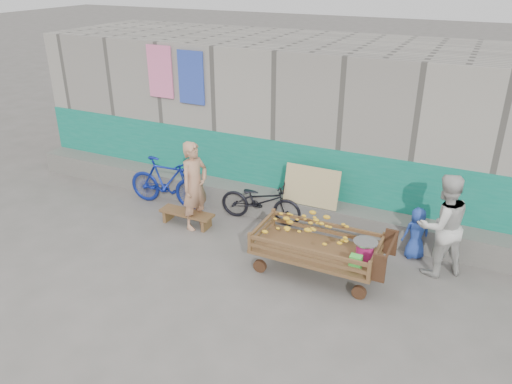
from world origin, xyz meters
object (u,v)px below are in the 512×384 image
at_px(woman, 442,225).
at_px(bicycle_dark, 261,201).
at_px(bench, 187,215).
at_px(vendor_man, 195,186).
at_px(bicycle_blue, 167,182).
at_px(banana_cart, 315,239).
at_px(child, 416,233).

xyz_separation_m(woman, bicycle_dark, (-3.15, 0.36, -0.41)).
bearing_deg(bench, vendor_man, 5.32).
height_order(bicycle_dark, bicycle_blue, bicycle_blue).
xyz_separation_m(bench, woman, (4.30, 0.37, 0.63)).
bearing_deg(bicycle_dark, banana_cart, -134.79).
xyz_separation_m(vendor_man, bicycle_dark, (0.95, 0.71, -0.40)).
bearing_deg(vendor_man, banana_cart, -89.60).
bearing_deg(woman, bicycle_dark, -42.93).
bearing_deg(child, banana_cart, 10.62).
bearing_deg(child, vendor_man, -20.20).
bearing_deg(banana_cart, bicycle_blue, 163.58).
relative_size(bench, vendor_man, 0.63).
bearing_deg(vendor_man, bicycle_blue, 74.53).
relative_size(banana_cart, woman, 1.26).
distance_m(banana_cart, vendor_man, 2.47).
height_order(bench, bicycle_dark, bicycle_dark).
bearing_deg(banana_cart, bicycle_dark, 140.53).
distance_m(bicycle_dark, bicycle_blue, 1.94).
relative_size(bicycle_dark, bicycle_blue, 0.94).
bearing_deg(vendor_man, bicycle_dark, -41.59).
bearing_deg(bench, banana_cart, -10.30).
xyz_separation_m(banana_cart, vendor_man, (-2.41, 0.49, 0.22)).
relative_size(banana_cart, bench, 2.01).
bearing_deg(bench, child, 9.53).
xyz_separation_m(banana_cart, bench, (-2.60, 0.47, -0.41)).
height_order(banana_cart, child, child).
bearing_deg(woman, child, -74.33).
relative_size(bench, bicycle_dark, 0.66).
distance_m(child, bicycle_dark, 2.78).
distance_m(vendor_man, woman, 4.12).
relative_size(bench, child, 1.17).
bearing_deg(woman, banana_cart, -10.13).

